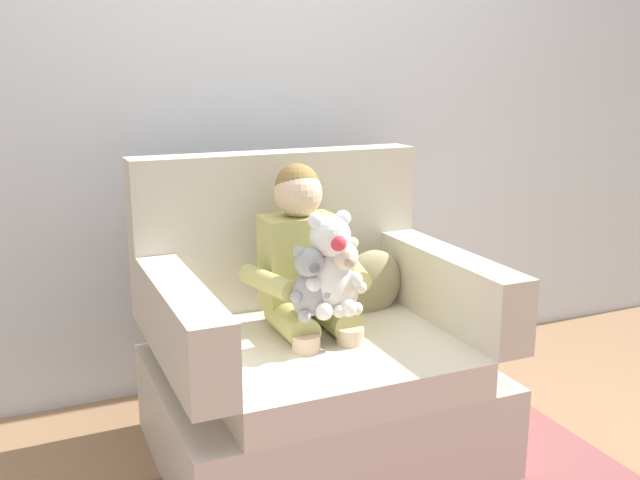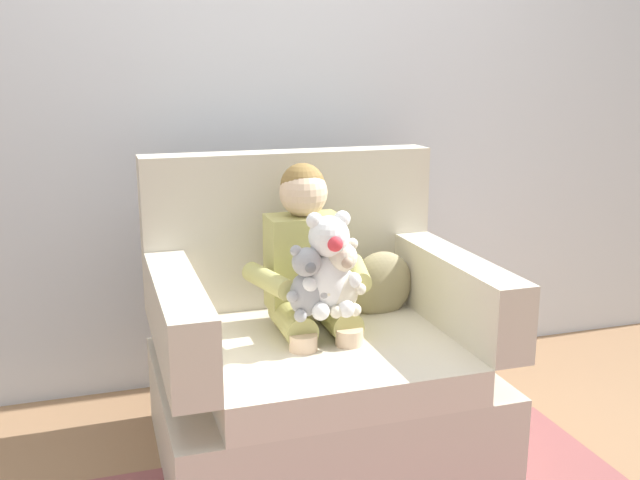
# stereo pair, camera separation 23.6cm
# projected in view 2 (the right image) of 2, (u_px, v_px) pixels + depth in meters

# --- Properties ---
(ground_plane) EXTENTS (8.00, 8.00, 0.00)m
(ground_plane) POSITION_uv_depth(u_px,v_px,m) (320.00, 450.00, 2.61)
(ground_plane) COLOR #936D4C
(back_wall) EXTENTS (6.00, 0.10, 2.60)m
(back_wall) POSITION_uv_depth(u_px,v_px,m) (263.00, 79.00, 3.02)
(back_wall) COLOR silver
(back_wall) RESTS_ON ground
(armchair) EXTENTS (1.12, 0.92, 1.04)m
(armchair) POSITION_uv_depth(u_px,v_px,m) (316.00, 360.00, 2.57)
(armchair) COLOR beige
(armchair) RESTS_ON ground
(seated_child) EXTENTS (0.45, 0.39, 0.82)m
(seated_child) POSITION_uv_depth(u_px,v_px,m) (309.00, 271.00, 2.51)
(seated_child) COLOR tan
(seated_child) RESTS_ON armchair
(plush_cream) EXTENTS (0.15, 0.12, 0.25)m
(plush_cream) POSITION_uv_depth(u_px,v_px,m) (342.00, 279.00, 2.36)
(plush_cream) COLOR silver
(plush_cream) RESTS_ON armchair
(plush_grey) EXTENTS (0.15, 0.12, 0.25)m
(plush_grey) POSITION_uv_depth(u_px,v_px,m) (306.00, 284.00, 2.32)
(plush_grey) COLOR #9E9EA3
(plush_grey) RESTS_ON armchair
(plush_white) EXTENTS (0.21, 0.17, 0.35)m
(plush_white) POSITION_uv_depth(u_px,v_px,m) (329.00, 267.00, 2.35)
(plush_white) COLOR white
(plush_white) RESTS_ON armchair
(throw_pillow) EXTENTS (0.27, 0.15, 0.26)m
(throw_pillow) POSITION_uv_depth(u_px,v_px,m) (381.00, 285.00, 2.72)
(throw_pillow) COLOR #998C66
(throw_pillow) RESTS_ON armchair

